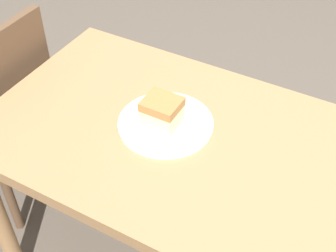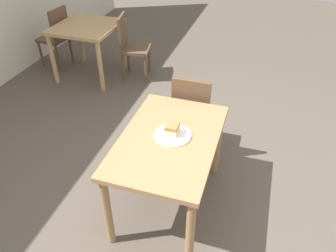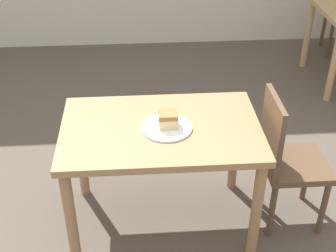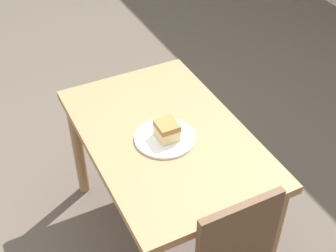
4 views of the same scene
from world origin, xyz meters
name	(u,v)px [view 4 (image 4 of 4)]	position (x,y,z in m)	size (l,w,h in m)	color
ground_plane	(119,225)	(0.00, 0.00, 0.00)	(14.00, 14.00, 0.00)	brown
dining_table_near	(166,150)	(0.15, 0.22, 0.60)	(1.09, 0.71, 0.70)	#9E754C
plate	(165,138)	(0.18, 0.20, 0.71)	(0.28, 0.28, 0.01)	white
cake_slice	(167,130)	(0.18, 0.21, 0.76)	(0.10, 0.09, 0.08)	beige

